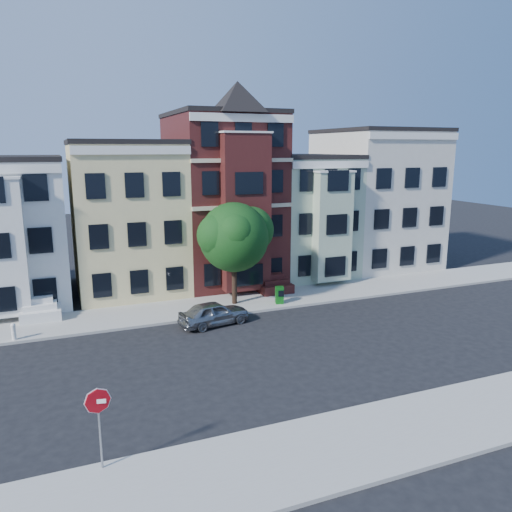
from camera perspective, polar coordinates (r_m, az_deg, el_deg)
name	(u,v)px	position (r m, az deg, el deg)	size (l,w,h in m)	color
ground	(314,347)	(25.58, 6.65, -10.29)	(120.00, 120.00, 0.00)	black
far_sidewalk	(255,301)	(32.37, -0.13, -5.19)	(60.00, 4.00, 0.15)	#9E9B93
near_sidewalk	(422,426)	(19.65, 18.41, -17.98)	(60.00, 4.00, 0.15)	#9E9B93
house_yellow	(126,218)	(35.78, -14.60, 4.18)	(7.00, 9.00, 10.00)	beige
house_brown	(222,200)	(37.19, -3.88, 6.38)	(7.00, 9.00, 12.00)	#3F1614
house_green	(300,216)	(39.85, 5.10, 4.58)	(6.00, 9.00, 9.00)	#A3B799
house_cream	(375,200)	(43.35, 13.45, 6.24)	(8.00, 9.00, 11.00)	beige
street_tree	(234,242)	(30.78, -2.53, 1.62)	(6.80, 6.80, 7.91)	#184B16
parked_car	(214,313)	(28.30, -4.81, -6.53)	(1.62, 4.02, 1.37)	gray
newspaper_box	(279,295)	(31.59, 2.69, -4.48)	(0.49, 0.44, 1.09)	#0F5B15
fire_hydrant	(14,333)	(28.63, -25.95, -7.93)	(0.25, 0.25, 0.70)	white
stop_sign	(99,423)	(16.52, -17.47, -17.79)	(0.82, 0.11, 2.99)	#BA0912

